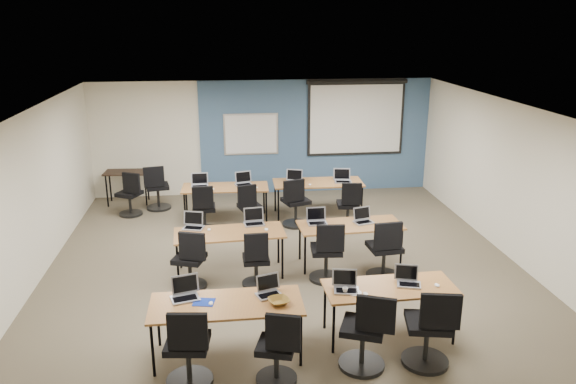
{
  "coord_description": "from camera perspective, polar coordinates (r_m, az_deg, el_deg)",
  "views": [
    {
      "loc": [
        -1.01,
        -8.55,
        4.08
      ],
      "look_at": [
        0.08,
        0.4,
        1.26
      ],
      "focal_mm": 35.0,
      "sensor_mm": 36.0,
      "label": 1
    }
  ],
  "objects": [
    {
      "name": "floor",
      "position": [
        9.53,
        -0.21,
        -8.01
      ],
      "size": [
        8.0,
        9.0,
        0.02
      ],
      "primitive_type": "cube",
      "color": "#6B6354",
      "rests_on": "ground"
    },
    {
      "name": "ceiling",
      "position": [
        8.72,
        -0.23,
        8.24
      ],
      "size": [
        8.0,
        9.0,
        0.02
      ],
      "primitive_type": "cube",
      "color": "white",
      "rests_on": "ground"
    },
    {
      "name": "wall_back",
      "position": [
        13.37,
        -2.49,
        5.55
      ],
      "size": [
        8.0,
        0.04,
        2.7
      ],
      "primitive_type": "cube",
      "color": "beige",
      "rests_on": "ground"
    },
    {
      "name": "wall_front",
      "position": [
        4.99,
        6.1,
        -15.96
      ],
      "size": [
        8.0,
        0.04,
        2.7
      ],
      "primitive_type": "cube",
      "color": "beige",
      "rests_on": "ground"
    },
    {
      "name": "wall_left",
      "position": [
        9.46,
        -25.05,
        -1.11
      ],
      "size": [
        0.04,
        9.0,
        2.7
      ],
      "primitive_type": "cube",
      "color": "beige",
      "rests_on": "ground"
    },
    {
      "name": "wall_right",
      "position": [
        10.28,
        22.52,
        0.59
      ],
      "size": [
        0.04,
        9.0,
        2.7
      ],
      "primitive_type": "cube",
      "color": "beige",
      "rests_on": "ground"
    },
    {
      "name": "blue_accent_panel",
      "position": [
        13.49,
        2.84,
        5.66
      ],
      "size": [
        5.5,
        0.04,
        2.7
      ],
      "primitive_type": "cube",
      "color": "#3D5977",
      "rests_on": "wall_back"
    },
    {
      "name": "whiteboard",
      "position": [
        13.26,
        -3.77,
        5.87
      ],
      "size": [
        1.28,
        0.03,
        0.98
      ],
      "color": "silver",
      "rests_on": "wall_back"
    },
    {
      "name": "projector_screen",
      "position": [
        13.52,
        6.93,
        7.89
      ],
      "size": [
        2.4,
        0.1,
        1.82
      ],
      "color": "black",
      "rests_on": "wall_back"
    },
    {
      "name": "training_table_front_left",
      "position": [
        7.06,
        -6.27,
        -11.47
      ],
      "size": [
        1.88,
        0.78,
        0.73
      ],
      "rotation": [
        0.0,
        0.0,
        0.0
      ],
      "color": "#A86A44",
      "rests_on": "floor"
    },
    {
      "name": "training_table_front_right",
      "position": [
        7.54,
        10.29,
        -9.75
      ],
      "size": [
        1.71,
        0.71,
        0.73
      ],
      "rotation": [
        0.0,
        0.0,
        0.03
      ],
      "color": "brown",
      "rests_on": "floor"
    },
    {
      "name": "training_table_mid_left",
      "position": [
        9.23,
        -5.96,
        -4.33
      ],
      "size": [
        1.79,
        0.74,
        0.73
      ],
      "rotation": [
        0.0,
        0.0,
        0.06
      ],
      "color": "brown",
      "rests_on": "floor"
    },
    {
      "name": "training_table_mid_right",
      "position": [
        9.57,
        6.33,
        -3.55
      ],
      "size": [
        1.75,
        0.73,
        0.73
      ],
      "rotation": [
        0.0,
        0.0,
        0.05
      ],
      "color": "brown",
      "rests_on": "floor"
    },
    {
      "name": "training_table_back_left",
      "position": [
        11.66,
        -6.4,
        0.31
      ],
      "size": [
        1.77,
        0.74,
        0.73
      ],
      "rotation": [
        0.0,
        0.0,
        -0.04
      ],
      "color": "brown",
      "rests_on": "floor"
    },
    {
      "name": "training_table_back_right",
      "position": [
        11.94,
        3.06,
        0.82
      ],
      "size": [
        1.89,
        0.79,
        0.73
      ],
      "rotation": [
        0.0,
        0.0,
        -0.02
      ],
      "color": "brown",
      "rests_on": "floor"
    },
    {
      "name": "laptop_0",
      "position": [
        7.22,
        -10.42,
        -10.02
      ],
      "size": [
        0.34,
        0.29,
        0.26
      ],
      "rotation": [
        0.0,
        0.0,
        0.26
      ],
      "color": "#ABABAE",
      "rests_on": "training_table_front_left"
    },
    {
      "name": "mouse_0",
      "position": [
        7.04,
        -7.84,
        -11.14
      ],
      "size": [
        0.06,
        0.09,
        0.03
      ],
      "primitive_type": "ellipsoid",
      "rotation": [
        0.0,
        0.0,
        -0.11
      ],
      "color": "white",
      "rests_on": "training_table_front_left"
    },
    {
      "name": "task_chair_0",
      "position": [
        6.73,
        -10.09,
        -15.83
      ],
      "size": [
        0.55,
        0.55,
        1.02
      ],
      "rotation": [
        0.0,
        0.0,
        -0.12
      ],
      "color": "black",
      "rests_on": "floor"
    },
    {
      "name": "laptop_1",
      "position": [
        7.19,
        -1.98,
        -9.9
      ],
      "size": [
        0.31,
        0.26,
        0.23
      ],
      "rotation": [
        0.0,
        0.0,
        0.32
      ],
      "color": "#B2B2B4",
      "rests_on": "training_table_front_left"
    },
    {
      "name": "mouse_1",
      "position": [
        7.11,
        -1.48,
        -10.64
      ],
      "size": [
        0.07,
        0.1,
        0.04
      ],
      "primitive_type": "ellipsoid",
      "rotation": [
        0.0,
        0.0,
        -0.06
      ],
      "color": "white",
      "rests_on": "training_table_front_left"
    },
    {
      "name": "task_chair_1",
      "position": [
        6.68,
        -1.01,
        -16.08
      ],
      "size": [
        0.5,
        0.49,
        0.97
      ],
      "rotation": [
        0.0,
        0.0,
        -0.29
      ],
      "color": "black",
      "rests_on": "floor"
    },
    {
      "name": "laptop_2",
      "position": [
        7.33,
        5.89,
        -9.41
      ],
      "size": [
        0.32,
        0.27,
        0.24
      ],
      "rotation": [
        0.0,
        0.0,
        -0.19
      ],
      "color": "#ABABB0",
      "rests_on": "training_table_front_right"
    },
    {
      "name": "mouse_2",
      "position": [
        7.25,
        7.89,
        -10.22
      ],
      "size": [
        0.08,
        0.11,
        0.03
      ],
      "primitive_type": "ellipsoid",
      "rotation": [
        0.0,
        0.0,
        0.18
      ],
      "color": "white",
      "rests_on": "training_table_front_right"
    },
    {
      "name": "task_chair_2",
      "position": [
        6.97,
        7.87,
        -14.38
      ],
      "size": [
        0.6,
        0.57,
        1.04
      ],
      "rotation": [
        0.0,
        0.0,
        -0.38
      ],
      "color": "black",
      "rests_on": "floor"
    },
    {
      "name": "laptop_3",
      "position": [
        7.61,
        12.09,
        -8.7
      ],
      "size": [
        0.3,
        0.26,
        0.23
      ],
      "rotation": [
        0.0,
        0.0,
        -0.29
      ],
      "color": "#B2B2B2",
      "rests_on": "training_table_front_right"
    },
    {
      "name": "mouse_3",
      "position": [
        7.65,
        14.9,
        -9.14
      ],
      "size": [
        0.08,
        0.11,
        0.03
      ],
      "primitive_type": "ellipsoid",
      "rotation": [
        0.0,
        0.0,
        -0.21
      ],
      "color": "white",
      "rests_on": "training_table_front_right"
    },
    {
      "name": "task_chair_3",
      "position": [
        7.17,
        14.19,
        -13.77
      ],
      "size": [
        0.58,
        0.58,
        1.05
      ],
      "rotation": [
        0.0,
        0.0,
        -0.19
      ],
      "color": "black",
      "rests_on": "floor"
    },
    {
      "name": "laptop_4",
      "position": [
        9.47,
        -9.59,
        -3.22
      ],
      "size": [
        0.33,
        0.28,
        0.25
      ],
      "rotation": [
        0.0,
        0.0,
        -0.28
      ],
      "color": "silver",
      "rests_on": "training_table_mid_left"
    },
    {
      "name": "mouse_4",
      "position": [
        9.33,
        -8.03,
        -3.8
      ],
      "size": [
        0.07,
        0.1,
        0.03
      ],
      "primitive_type": "ellipsoid",
      "rotation": [
        0.0,
        0.0,
        -0.17
      ],
      "color": "white",
      "rests_on": "training_table_mid_left"
    },
    {
      "name": "task_chair_4",
      "position": [
        8.91,
        -9.87,
        -7.26
      ],
      "size": [
        0.52,
        0.51,
        0.99
      ],
      "rotation": [
        0.0,
        0.0,
        -0.33
      ],
      "color": "black",
      "rests_on": "floor"
    },
    {
      "name": "laptop_5",
      "position": [
        9.53,
        -3.47,
        -2.86
      ],
      "size": [
        0.34,
        0.29,
        0.26
      ],
      "rotation": [
        0.0,
        0.0,
        0.11
      ],
      "color": "#B2B2BA",
      "rests_on": "training_table_mid_left"
    },
    {
      "name": "mouse_5",
      "position": [
        9.25,
        -2.22,
        -3.82
      ],
      "size": [
        0.09,
        0.12,
        0.04
      ],
      "primitive_type": "ellipsoid",
      "rotation": [
        0.0,
        0.0,
        0.35
      ],
      "color": "white",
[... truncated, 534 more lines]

